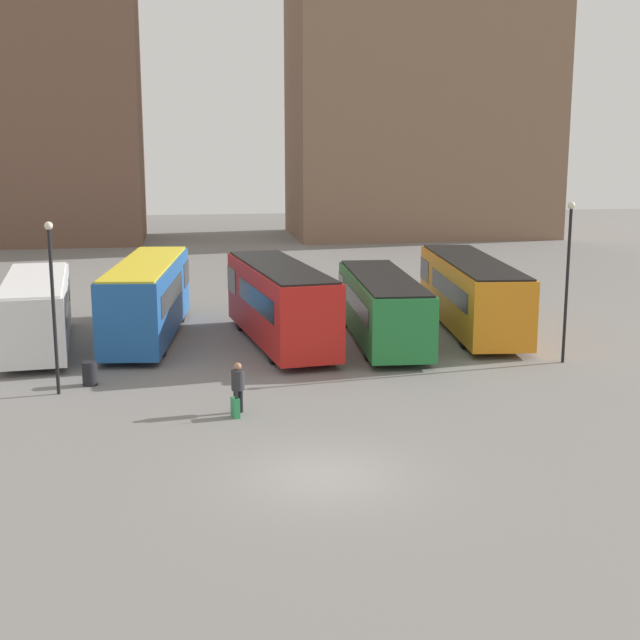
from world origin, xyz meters
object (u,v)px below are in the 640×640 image
Objects in this scene: bus_4 at (471,291)px; trash_bin at (90,374)px; bus_1 at (148,297)px; bus_3 at (382,306)px; lamp_post_1 at (53,295)px; traveler at (238,383)px; suitcase at (235,407)px; bus_0 at (36,310)px; lamp_post_0 at (568,270)px; bus_2 at (279,301)px.

trash_bin is at bearing 118.47° from bus_4.
bus_1 is 13.13× the size of trash_bin.
lamp_post_1 is at bearing 118.70° from bus_3.
lamp_post_1 is (-5.92, 3.03, 2.48)m from traveler.
bus_4 reaches higher than suitcase.
trash_bin is at bearing 45.10° from lamp_post_1.
bus_0 reaches higher than suitcase.
bus_1 is 17.58m from lamp_post_0.
trash_bin is (-1.84, -7.45, -1.39)m from bus_1.
bus_2 is at bearing 105.53° from bus_4.
traveler is 0.28× the size of lamp_post_1.
bus_1 reaches higher than bus_4.
bus_0 is 10.04m from bus_2.
bus_0 is 1.56× the size of lamp_post_0.
traveler is at bearing -27.13° from lamp_post_1.
lamp_post_1 is (1.69, -7.15, 1.85)m from bus_0.
suitcase is at bearing 140.36° from bus_4.
bus_2 is 6.38× the size of traveler.
lamp_post_1 reaches higher than trash_bin.
bus_0 reaches higher than traveler.
bus_0 is 18.94m from bus_4.
bus_4 is at bearing -64.20° from bus_3.
lamp_post_0 is at bearing 1.43° from trash_bin.
bus_2 is at bearing -29.17° from traveler.
lamp_post_1 reaches higher than bus_1.
bus_1 is 9.01m from lamp_post_1.
bus_3 reaches higher than traveler.
bus_4 is at bearing -87.10° from bus_2.
lamp_post_0 reaches higher than traveler.
suitcase is (7.49, -10.68, -1.27)m from bus_0.
lamp_post_0 is (12.90, 4.44, 2.65)m from traveler.
traveler is (-6.75, -9.08, -0.58)m from bus_3.
bus_4 is at bearing 103.68° from lamp_post_0.
bus_3 is (14.36, -1.10, -0.04)m from bus_0.
bus_2 is at bearing 154.93° from lamp_post_0.
lamp_post_0 is 18.87m from lamp_post_1.
lamp_post_1 is at bearing -134.90° from trash_bin.
bus_1 is 1.07× the size of bus_2.
lamp_post_0 is at bearing -122.44° from bus_2.
bus_3 is at bearing -96.71° from bus_1.
bus_3 is at bearing 117.85° from bus_4.
suitcase is at bearing 158.32° from bus_2.
bus_4 is at bearing 24.75° from lamp_post_1.
bus_1 is at bearing 156.40° from lamp_post_0.
suitcase is 7.47m from lamp_post_1.
bus_1 is 12.40m from suitcase.
traveler is 6.39m from trash_bin.
bus_0 reaches higher than trash_bin.
lamp_post_1 reaches higher than traveler.
lamp_post_0 is (16.02, -7.00, 1.81)m from bus_1.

